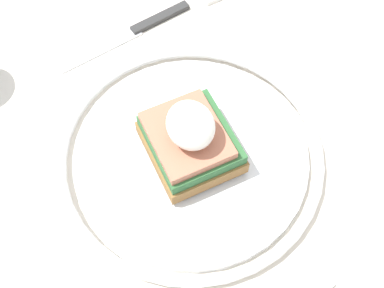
{
  "coord_description": "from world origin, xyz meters",
  "views": [
    {
      "loc": [
        -0.22,
        0.12,
        1.22
      ],
      "look_at": [
        -0.0,
        0.01,
        0.79
      ],
      "focal_mm": 45.0,
      "sensor_mm": 36.0,
      "label": 1
    }
  ],
  "objects": [
    {
      "name": "sandwich",
      "position": [
        -0.0,
        0.01,
        0.8
      ],
      "size": [
        0.1,
        0.09,
        0.08
      ],
      "color": "olive",
      "rests_on": "plate"
    },
    {
      "name": "plate",
      "position": [
        -0.0,
        0.01,
        0.76
      ],
      "size": [
        0.29,
        0.29,
        0.02
      ],
      "color": "silver",
      "rests_on": "dining_table"
    },
    {
      "name": "dining_table",
      "position": [
        0.0,
        0.0,
        0.62
      ],
      "size": [
        0.88,
        0.78,
        0.75
      ],
      "color": "beige",
      "rests_on": "ground_plane"
    },
    {
      "name": "knife",
      "position": [
        0.19,
        -0.0,
        0.76
      ],
      "size": [
        0.04,
        0.19,
        0.01
      ],
      "color": "#2D2D2D",
      "rests_on": "dining_table"
    }
  ]
}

